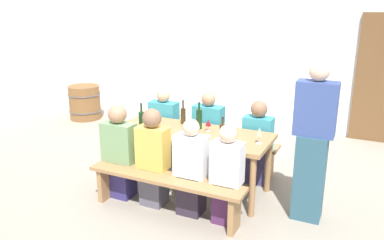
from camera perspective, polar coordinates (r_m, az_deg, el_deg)
name	(u,v)px	position (r m, az deg, el deg)	size (l,w,h in m)	color
ground_plane	(192,188)	(5.02, 0.00, -9.87)	(24.00, 24.00, 0.00)	gray
back_wall	(264,39)	(7.37, 10.45, 11.49)	(14.00, 0.20, 3.20)	white
tasting_table	(192,138)	(4.76, 0.00, -2.69)	(1.91, 0.77, 0.75)	#9E7247
bench_near	(165,185)	(4.32, -3.99, -9.41)	(1.81, 0.30, 0.45)	#9E7247
bench_far	(213,145)	(5.46, 3.12, -3.62)	(1.81, 0.30, 0.45)	#9E7247
wine_bottle_0	(142,121)	(4.73, -7.34, -0.19)	(0.07, 0.07, 0.36)	#143319
wine_bottle_1	(199,119)	(4.81, 1.04, 0.21)	(0.07, 0.07, 0.34)	#143319
wine_bottle_2	(183,115)	(5.02, -1.30, 0.69)	(0.07, 0.07, 0.31)	#332814
wine_bottle_3	(222,134)	(4.28, 4.45, -2.07)	(0.07, 0.07, 0.32)	#332814
wine_glass_0	(259,132)	(4.37, 9.80, -1.78)	(0.06, 0.06, 0.19)	silver
wine_glass_1	(155,123)	(4.67, -5.36, -0.44)	(0.07, 0.07, 0.17)	silver
wine_glass_2	(225,127)	(4.56, 4.80, -0.95)	(0.07, 0.07, 0.17)	silver
wine_glass_3	(143,119)	(4.92, -7.21, 0.15)	(0.08, 0.08, 0.15)	silver
wine_glass_4	(208,123)	(4.73, 2.39, -0.45)	(0.07, 0.07, 0.15)	silver
seated_guest_near_0	(120,154)	(4.71, -10.51, -4.84)	(0.40, 0.24, 1.14)	navy
seated_guest_near_1	(153,159)	(4.46, -5.69, -5.71)	(0.36, 0.24, 1.15)	#545160
seated_guest_near_2	(191,170)	(4.27, -0.12, -7.31)	(0.36, 0.24, 1.09)	#302635
seated_guest_near_3	(227,177)	(4.12, 5.09, -8.24)	(0.33, 0.24, 1.08)	#4F2752
seated_guest_far_0	(164,130)	(5.56, -4.09, -1.39)	(0.40, 0.24, 1.11)	#52544E
seated_guest_far_1	(208,136)	(5.27, 2.36, -2.29)	(0.40, 0.24, 1.13)	#423B6A
seated_guest_far_2	(257,144)	(5.06, 9.50, -3.48)	(0.37, 0.24, 1.09)	#433B66
standing_host	(312,146)	(4.24, 17.14, -3.61)	(0.41, 0.24, 1.71)	#2F5769
wine_barrel	(85,102)	(8.10, -15.35, 2.52)	(0.64, 0.64, 0.67)	brown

